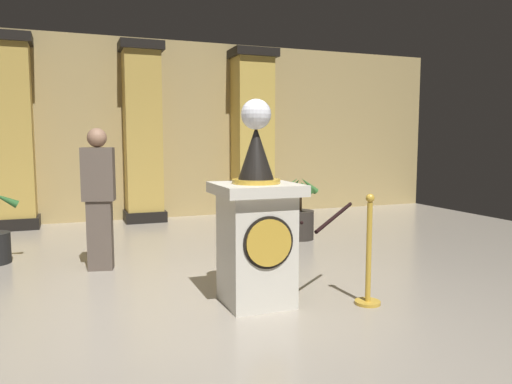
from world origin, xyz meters
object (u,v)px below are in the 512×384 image
pedestal_clock (256,226)px  bystander_guest (99,195)px  stanchion_far (245,246)px  potted_palm_right (299,219)px  stanchion_near (368,266)px

pedestal_clock → bystander_guest: bearing=125.8°
pedestal_clock → stanchion_far: pedestal_clock is taller
pedestal_clock → bystander_guest: pedestal_clock is taller
pedestal_clock → stanchion_far: (0.17, 0.81, -0.37)m
pedestal_clock → bystander_guest: 2.21m
pedestal_clock → stanchion_far: bearing=77.9°
stanchion_far → potted_palm_right: size_ratio=1.07×
stanchion_far → stanchion_near: bearing=-56.5°
potted_palm_right → bystander_guest: bystander_guest is taller
stanchion_near → stanchion_far: 1.44m
stanchion_near → bystander_guest: 3.18m
pedestal_clock → potted_palm_right: size_ratio=1.93×
stanchion_near → potted_palm_right: stanchion_near is taller
potted_palm_right → stanchion_near: bearing=-103.7°
pedestal_clock → potted_palm_right: pedestal_clock is taller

